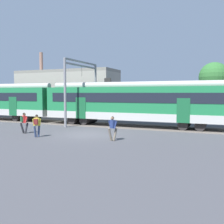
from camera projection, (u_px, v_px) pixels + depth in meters
ground_plane at (86, 135)px, 20.37m from camera, size 160.00×160.00×0.00m
track_bed at (41, 121)px, 29.78m from camera, size 80.00×4.40×0.01m
commuter_train at (59, 102)px, 28.65m from camera, size 38.05×3.07×4.73m
pedestrian_red at (24, 121)px, 20.90m from camera, size 0.66×0.56×1.67m
pedestrian_yellow at (37, 124)px, 19.11m from camera, size 0.53×0.71×1.67m
pedestrian_navy at (113, 127)px, 17.69m from camera, size 0.66×0.53×1.67m
catenary_gantry at (82, 83)px, 27.39m from camera, size 0.24×6.64×6.53m
background_building at (67, 93)px, 37.29m from camera, size 14.55×5.00×9.20m
street_tree_right at (214, 77)px, 34.19m from camera, size 3.89×3.89×7.24m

